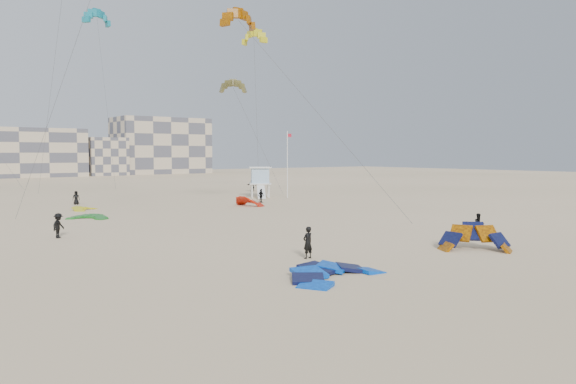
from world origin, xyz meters
TOP-DOWN VIEW (x-y plane):
  - ground at (0.00, 0.00)m, footprint 320.00×320.00m
  - kite_ground_blue at (-1.12, -1.53)m, footprint 5.89×6.09m
  - kite_ground_orange at (10.57, -1.13)m, footprint 6.00×6.00m
  - kite_ground_green at (-2.96, 29.61)m, footprint 4.89×4.90m
  - kite_ground_red_far at (15.29, 31.33)m, footprint 4.23×4.08m
  - kite_ground_yellow at (-0.88, 37.56)m, footprint 4.12×4.12m
  - kitesurfer_main at (0.84, 2.90)m, footprint 0.71×0.52m
  - kitesurfer_b at (16.00, 2.33)m, footprint 0.97×0.90m
  - kitesurfer_c at (-8.22, 19.13)m, footprint 1.27×1.22m
  - kitesurfer_d at (18.76, 33.98)m, footprint 0.49×0.99m
  - kitesurfer_e at (0.25, 44.25)m, footprint 0.90×0.74m
  - kitesurfer_f at (28.94, 51.45)m, footprint 1.41×1.71m
  - kite_fly_orange at (10.95, 26.27)m, footprint 3.59×23.53m
  - kite_fly_olive at (15.38, 34.67)m, footprint 7.40×4.47m
  - kite_fly_yellow at (25.43, 45.49)m, footprint 6.33×7.26m
  - kite_fly_teal_b at (9.12, 62.35)m, footprint 5.05×12.27m
  - lifeguard_tower_near at (23.01, 40.47)m, footprint 3.95×6.12m
  - flagpole at (25.36, 37.56)m, footprint 0.71×0.11m
  - condo_mid at (10.00, 130.00)m, footprint 32.00×16.00m
  - condo_east at (50.00, 132.00)m, footprint 26.00×14.00m
  - condo_fill_right at (32.00, 128.00)m, footprint 10.00×10.00m

SIDE VIEW (x-z plane):
  - ground at x=0.00m, z-range 0.00..0.00m
  - kite_ground_blue at x=-1.12m, z-range -0.83..0.83m
  - kite_ground_orange at x=10.57m, z-range -2.14..2.14m
  - kite_ground_green at x=-2.96m, z-range -0.51..0.51m
  - kite_ground_red_far at x=15.29m, z-range -1.62..1.62m
  - kite_ground_yellow at x=-0.88m, z-range -0.67..0.67m
  - kitesurfer_e at x=0.25m, z-range 0.00..1.58m
  - kitesurfer_b at x=16.00m, z-range 0.00..1.60m
  - kitesurfer_d at x=18.76m, z-range 0.00..1.64m
  - kitesurfer_c at x=-8.22m, z-range 0.00..1.73m
  - kitesurfer_main at x=0.84m, z-range 0.00..1.80m
  - kitesurfer_f at x=28.94m, z-range 0.00..1.84m
  - lifeguard_tower_near at x=23.01m, z-range -0.02..4.05m
  - flagpole at x=25.36m, z-range 0.20..8.95m
  - condo_fill_right at x=32.00m, z-range 0.00..10.00m
  - condo_mid at x=10.00m, z-range 0.00..12.00m
  - condo_east at x=50.00m, z-range 0.00..16.00m
  - kite_fly_olive at x=15.38m, z-range 6.63..20.20m
  - kite_fly_orange at x=10.95m, z-range 9.32..28.27m
  - kite_fly_yellow at x=25.43m, z-range 10.90..32.99m
  - kite_fly_teal_b at x=9.12m, z-range 12.63..38.39m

